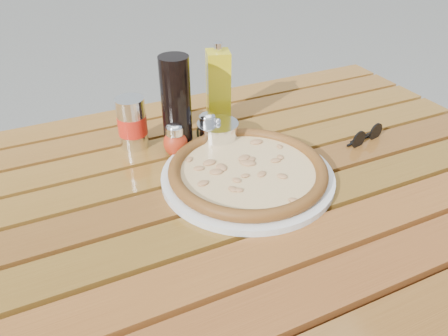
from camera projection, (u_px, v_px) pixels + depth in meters
name	position (u px, v px, depth m)	size (l,w,h in m)	color
table	(228.00, 214.00, 0.94)	(1.40, 0.90, 0.75)	#3C230D
plate	(248.00, 176.00, 0.91)	(0.36, 0.36, 0.01)	silver
pizza	(248.00, 170.00, 0.90)	(0.37, 0.37, 0.03)	#FFEDB6
pepper_shaker	(175.00, 140.00, 0.98)	(0.07, 0.07, 0.08)	red
oregano_shaker	(208.00, 129.00, 1.02)	(0.07, 0.07, 0.08)	#303A17
dark_bottle	(176.00, 105.00, 0.96)	(0.07, 0.07, 0.22)	black
soda_can	(132.00, 123.00, 1.00)	(0.09, 0.09, 0.12)	silver
olive_oil_cruet	(218.00, 89.00, 1.07)	(0.07, 0.07, 0.21)	gold
parmesan_tin	(218.00, 134.00, 1.01)	(0.12, 0.12, 0.07)	white
sunglasses	(366.00, 136.00, 1.04)	(0.11, 0.04, 0.04)	black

